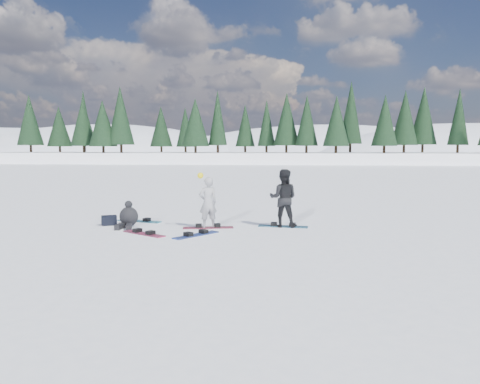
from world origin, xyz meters
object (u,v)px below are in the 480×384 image
object	(u,v)px
snowboarder_man	(283,198)
snowboard_loose_b	(144,234)
snowboard_loose_c	(139,221)
snowboarder_woman	(208,202)
seated_rider	(128,217)
gear_bag	(109,220)
snowboard_loose_a	(196,235)

from	to	relation	value
snowboarder_man	snowboard_loose_b	size ratio (longest dim) A/B	1.17
snowboard_loose_c	snowboard_loose_b	distance (m)	2.29
snowboarder_woman	snowboarder_man	size ratio (longest dim) A/B	0.95
seated_rider	snowboard_loose_c	bearing A→B (deg)	81.64
snowboard_loose_c	snowboarder_woman	bearing A→B (deg)	-7.36
snowboarder_woman	seated_rider	size ratio (longest dim) A/B	1.72
snowboarder_woman	seated_rider	distance (m)	2.49
snowboarder_woman	snowboard_loose_b	distance (m)	2.12
snowboard_loose_b	seated_rider	bearing A→B (deg)	159.47
snowboarder_man	gear_bag	distance (m)	5.43
snowboarder_woman	snowboard_loose_a	world-z (taller)	snowboarder_woman
snowboard_loose_b	snowboard_loose_a	bearing A→B (deg)	31.21
gear_bag	snowboard_loose_b	world-z (taller)	gear_bag
gear_bag	snowboard_loose_c	size ratio (longest dim) A/B	0.30
snowboarder_woman	snowboard_loose_a	size ratio (longest dim) A/B	1.12
gear_bag	snowboard_loose_a	bearing A→B (deg)	-25.58
snowboarder_man	seated_rider	bearing A→B (deg)	11.13
snowboarder_man	seated_rider	xyz separation A→B (m)	(-4.68, -0.42, -0.57)
gear_bag	snowboard_loose_a	size ratio (longest dim) A/B	0.30
snowboarder_man	snowboard_loose_a	xyz separation A→B (m)	(-2.39, -1.60, -0.86)
snowboarder_woman	snowboard_loose_b	size ratio (longest dim) A/B	1.12
snowboarder_man	snowboard_loose_b	world-z (taller)	snowboarder_man
snowboard_loose_a	snowboard_loose_b	bearing A→B (deg)	124.74
snowboarder_man	snowboard_loose_b	xyz separation A→B (m)	(-3.87, -1.54, -0.86)
snowboard_loose_b	snowboarder_man	bearing A→B (deg)	55.27
gear_bag	snowboard_loose_c	xyz separation A→B (m)	(0.72, 0.77, -0.14)
seated_rider	gear_bag	xyz separation A→B (m)	(-0.70, 0.25, -0.16)
snowboarder_man	gear_bag	bearing A→B (deg)	7.80
snowboarder_woman	snowboard_loose_c	world-z (taller)	snowboarder_woman
snowboarder_woman	snowboard_loose_b	world-z (taller)	snowboarder_woman
gear_bag	snowboard_loose_b	bearing A→B (deg)	-42.23
snowboarder_woman	snowboard_loose_a	bearing A→B (deg)	54.86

